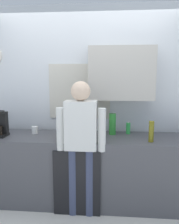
# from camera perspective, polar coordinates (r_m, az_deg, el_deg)

# --- Properties ---
(ground_plane) EXTENTS (8.00, 8.00, 0.00)m
(ground_plane) POSITION_cam_1_polar(r_m,az_deg,el_deg) (3.10, -1.99, -23.52)
(ground_plane) COLOR silver
(kitchen_counter) EXTENTS (3.08, 0.64, 0.88)m
(kitchen_counter) POSITION_cam_1_polar(r_m,az_deg,el_deg) (3.15, -1.34, -13.79)
(kitchen_counter) COLOR #4C4C51
(kitchen_counter) RESTS_ON ground_plane
(dishwasher_panel) EXTENTS (0.56, 0.02, 0.80)m
(dishwasher_panel) POSITION_cam_1_polar(r_m,az_deg,el_deg) (2.88, -3.13, -17.15)
(dishwasher_panel) COLOR black
(dishwasher_panel) RESTS_ON ground_plane
(back_wall_assembly) EXTENTS (4.68, 0.42, 2.60)m
(back_wall_assembly) POSITION_cam_1_polar(r_m,az_deg,el_deg) (3.31, 0.35, 3.68)
(back_wall_assembly) COLOR silver
(back_wall_assembly) RESTS_ON ground_plane
(bottle_clear_soda) EXTENTS (0.09, 0.09, 0.28)m
(bottle_clear_soda) POSITION_cam_1_polar(r_m,az_deg,el_deg) (3.10, 5.63, -2.94)
(bottle_clear_soda) COLOR #2D8C33
(bottle_clear_soda) RESTS_ON kitchen_counter
(bottle_olive_oil) EXTENTS (0.06, 0.06, 0.25)m
(bottle_olive_oil) POSITION_cam_1_polar(r_m,az_deg,el_deg) (2.84, 14.87, -4.63)
(bottle_olive_oil) COLOR olive
(bottle_olive_oil) RESTS_ON kitchen_counter
(cup_white_mug) EXTENTS (0.08, 0.08, 0.09)m
(cup_white_mug) POSITION_cam_1_polar(r_m,az_deg,el_deg) (3.23, -13.25, -4.29)
(cup_white_mug) COLOR white
(cup_white_mug) RESTS_ON kitchen_counter
(cup_terracotta_mug) EXTENTS (0.08, 0.08, 0.09)m
(cup_terracotta_mug) POSITION_cam_1_polar(r_m,az_deg,el_deg) (3.18, -2.46, -4.28)
(cup_terracotta_mug) COLOR #B26647
(cup_terracotta_mug) RESTS_ON kitchen_counter
(mixing_bowl) EXTENTS (0.22, 0.22, 0.08)m
(mixing_bowl) POSITION_cam_1_polar(r_m,az_deg,el_deg) (3.06, -5.73, -4.99)
(mixing_bowl) COLOR orange
(mixing_bowl) RESTS_ON kitchen_counter
(dish_soap) EXTENTS (0.06, 0.06, 0.18)m
(dish_soap) POSITION_cam_1_polar(r_m,az_deg,el_deg) (3.17, 9.44, -3.88)
(dish_soap) COLOR green
(dish_soap) RESTS_ON kitchen_counter
(storage_canister) EXTENTS (0.14, 0.14, 0.17)m
(storage_canister) POSITION_cam_1_polar(r_m,az_deg,el_deg) (2.79, -0.08, -5.46)
(storage_canister) COLOR silver
(storage_canister) RESTS_ON kitchen_counter
(person_at_sink) EXTENTS (0.57, 0.22, 1.60)m
(person_at_sink) POSITION_cam_1_polar(r_m,az_deg,el_deg) (2.70, -2.10, -6.39)
(person_at_sink) COLOR #3F4766
(person_at_sink) RESTS_ON ground_plane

